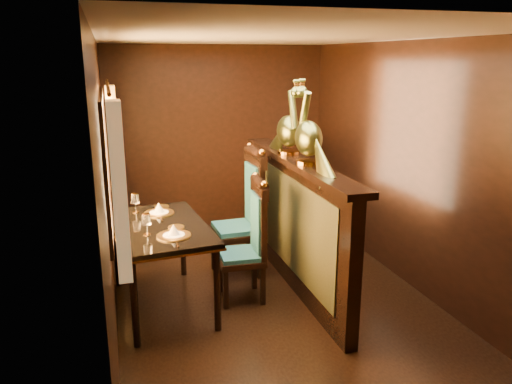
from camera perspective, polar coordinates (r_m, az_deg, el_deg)
The scene contains 8 objects.
ground at distance 5.03m, azimuth 2.13°, elevation -12.48°, with size 5.00×5.00×0.00m, color black.
room_shell at distance 4.51m, azimuth 1.22°, elevation 5.59°, with size 3.04×5.04×2.52m.
partition at distance 5.11m, azimuth 4.55°, elevation -3.36°, with size 0.26×2.70×1.36m.
dining_table at distance 4.75m, azimuth -10.94°, elevation -4.55°, with size 0.97×1.47×1.02m.
chair_left at distance 4.87m, azimuth -0.47°, elevation -5.07°, with size 0.47×0.50×1.24m.
chair_right at distance 5.41m, azimuth -0.96°, elevation -1.89°, with size 0.53×0.57×1.43m.
peacock_left at distance 4.63m, azimuth 6.07°, elevation 7.87°, with size 0.25×0.66×0.78m, color #184A2E, non-canonical shape.
peacock_right at distance 5.13m, azimuth 3.79°, elevation 8.53°, with size 0.24×0.64×0.77m, color #184A2E, non-canonical shape.
Camera 1 is at (-1.44, -4.22, 2.33)m, focal length 35.00 mm.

